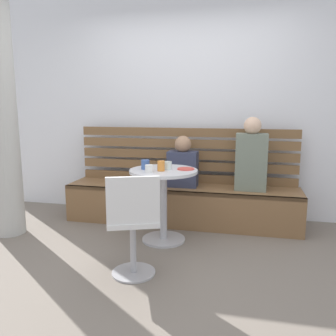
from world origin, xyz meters
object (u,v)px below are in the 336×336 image
Objects in this scene: cafe_table at (164,191)px; plate_small at (186,169)px; cup_ceramic_white at (149,168)px; phone_on_table at (164,165)px; cup_tumbler_orange at (161,166)px; cup_glass_short at (168,165)px; person_child_left at (183,164)px; cup_mug_blue at (145,164)px; booth_bench at (181,204)px; white_chair at (133,222)px; person_adult at (251,157)px.

plate_small reaches higher than cafe_table.
cup_ceramic_white is 0.57× the size of phone_on_table.
cup_tumbler_orange is 1.25× the size of cup_glass_short.
person_child_left reaches higher than cup_mug_blue.
person_child_left is 7.36× the size of cup_glass_short.
cafe_table is at bearing -96.93° from booth_bench.
white_chair is 10.63× the size of cup_ceramic_white.
cup_ceramic_white is at bearing -146.12° from plate_small.
cup_glass_short is 0.57× the size of phone_on_table.
cup_glass_short is at bearing -94.54° from person_child_left.
cup_tumbler_orange reaches higher than cup_ceramic_white.
cup_ceramic_white is 0.38m from plate_small.
phone_on_table is at bearing 84.71° from cup_ceramic_white.
plate_small is at bearing 11.60° from cup_glass_short.
person_child_left is at bearing 82.03° from cafe_table.
cup_mug_blue reaches higher than booth_bench.
cafe_table is 0.92× the size of person_adult.
cup_tumbler_orange is at bearing -149.05° from plate_small.
white_chair is 6.07× the size of phone_on_table.
person_child_left is at bearing 85.46° from cup_glass_short.
person_adult is at bearing 30.61° from cup_mug_blue.
cafe_table is at bearing 86.40° from white_chair.
cafe_table is 9.25× the size of cup_glass_short.
person_child_left is (0.01, 0.02, 0.48)m from booth_bench.
phone_on_table reaches higher than cafe_table.
cup_ceramic_white is (-0.10, -0.15, 0.26)m from cafe_table.
person_adult reaches higher than white_chair.
cup_mug_blue reaches higher than plate_small.
booth_bench is 0.63m from phone_on_table.
booth_bench is at bearing -179.03° from person_adult.
plate_small is (0.22, 0.13, -0.04)m from cup_tumbler_orange.
white_chair is 0.81m from cup_tumbler_orange.
plate_small is at bearing 10.60° from cup_mug_blue.
white_chair is (-0.05, -0.81, -0.05)m from cafe_table.
plate_small reaches higher than phone_on_table.
person_child_left is at bearing 76.07° from cup_ceramic_white.
cafe_table is at bearing -147.32° from cup_glass_short.
person_adult is 8.08× the size of cup_tumbler_orange.
cup_glass_short is at bearing 51.39° from cup_ceramic_white.
cup_tumbler_orange is at bearing -96.74° from booth_bench.
booth_bench is 33.75× the size of cup_glass_short.
plate_small is (0.40, 0.07, -0.04)m from cup_mug_blue.
phone_on_table is (-0.01, 1.08, 0.28)m from white_chair.
plate_small is at bearing 15.83° from cafe_table.
cup_tumbler_orange is at bearing -142.00° from person_adult.
cup_mug_blue is (-0.27, -0.62, 0.09)m from person_child_left.
cup_tumbler_orange reaches higher than plate_small.
person_child_left is 0.69m from cup_tumbler_orange.
person_child_left reaches higher than booth_bench.
phone_on_table is (0.12, 0.28, -0.04)m from cup_mug_blue.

